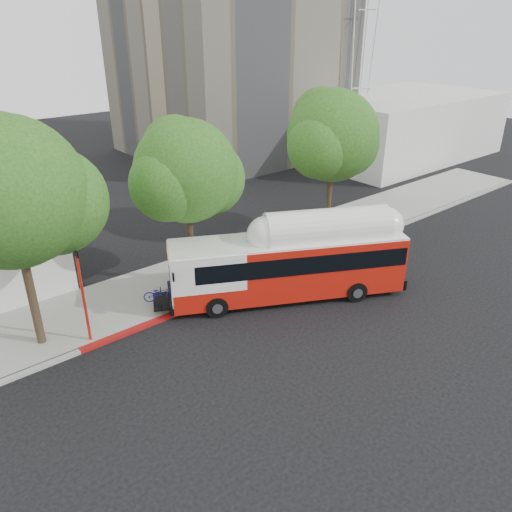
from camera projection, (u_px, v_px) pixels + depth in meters
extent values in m
plane|color=black|center=(283.00, 325.00, 22.82)|extent=(120.00, 120.00, 0.00)
cube|color=gray|center=(203.00, 273.00, 27.31)|extent=(60.00, 5.00, 0.15)
cube|color=gray|center=(232.00, 291.00, 25.50)|extent=(60.00, 0.30, 0.15)
cube|color=maroon|center=(182.00, 311.00, 23.78)|extent=(10.00, 0.32, 0.16)
cylinder|color=#2D2116|center=(29.00, 282.00, 20.18)|extent=(0.36, 0.36, 6.08)
sphere|color=#224914|center=(9.00, 193.00, 18.54)|extent=(5.80, 5.80, 5.80)
sphere|color=#224914|center=(54.00, 202.00, 19.92)|extent=(4.35, 4.35, 4.35)
cylinder|color=#2D2116|center=(190.00, 236.00, 25.25)|extent=(0.36, 0.36, 5.44)
sphere|color=#224914|center=(186.00, 171.00, 23.78)|extent=(5.00, 5.00, 5.00)
sphere|color=#224914|center=(208.00, 178.00, 25.01)|extent=(3.75, 3.75, 3.75)
cylinder|color=#2D2116|center=(329.00, 194.00, 30.77)|extent=(0.36, 0.36, 5.76)
sphere|color=#224914|center=(333.00, 136.00, 29.22)|extent=(5.40, 5.40, 5.40)
sphere|color=#224914|center=(346.00, 144.00, 30.52)|extent=(4.05, 4.05, 4.05)
cube|color=silver|center=(398.00, 125.00, 49.87)|extent=(20.00, 12.00, 6.00)
cube|color=#B9170C|center=(288.00, 266.00, 24.46)|extent=(11.25, 7.45, 2.76)
cube|color=black|center=(297.00, 255.00, 24.30)|extent=(10.27, 6.97, 0.90)
cube|color=white|center=(289.00, 240.00, 23.85)|extent=(11.22, 7.38, 0.10)
cube|color=white|center=(327.00, 232.00, 24.10)|extent=(6.27, 4.49, 0.52)
cube|color=black|center=(161.00, 301.00, 23.82)|extent=(1.46, 1.87, 0.06)
imported|color=navy|center=(161.00, 293.00, 23.63)|extent=(1.26, 1.71, 0.86)
cylinder|color=#B62013|center=(84.00, 301.00, 20.75)|extent=(0.12, 0.12, 4.14)
cube|color=black|center=(76.00, 254.00, 19.81)|extent=(0.05, 0.41, 0.26)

